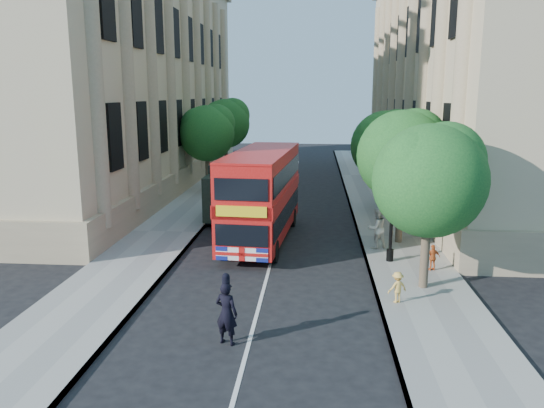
% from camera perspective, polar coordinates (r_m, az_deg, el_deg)
% --- Properties ---
extents(ground, '(120.00, 120.00, 0.00)m').
position_cam_1_polar(ground, '(17.27, -1.77, -12.20)').
color(ground, black).
rests_on(ground, ground).
extents(pavement_right, '(3.50, 80.00, 0.12)m').
position_cam_1_polar(pavement_right, '(26.89, 13.00, -3.51)').
color(pavement_right, gray).
rests_on(pavement_right, ground).
extents(pavement_left, '(3.50, 80.00, 0.12)m').
position_cam_1_polar(pavement_left, '(27.65, -11.33, -3.01)').
color(pavement_left, gray).
rests_on(pavement_left, ground).
extents(building_right, '(12.00, 38.00, 18.00)m').
position_cam_1_polar(building_right, '(41.49, 22.18, 13.70)').
color(building_right, tan).
rests_on(building_right, ground).
extents(building_left, '(12.00, 38.00, 18.00)m').
position_cam_1_polar(building_left, '(42.68, -17.26, 13.95)').
color(building_left, tan).
rests_on(building_left, ground).
extents(tree_right_near, '(4.00, 4.00, 6.08)m').
position_cam_1_polar(tree_right_near, '(19.33, 16.72, 3.05)').
color(tree_right_near, '#473828').
rests_on(tree_right_near, ground).
extents(tree_right_mid, '(4.20, 4.20, 6.37)m').
position_cam_1_polar(tree_right_mid, '(25.16, 13.97, 5.58)').
color(tree_right_mid, '#473828').
rests_on(tree_right_mid, ground).
extents(tree_right_far, '(4.00, 4.00, 6.15)m').
position_cam_1_polar(tree_right_far, '(31.08, 12.23, 6.54)').
color(tree_right_far, '#473828').
rests_on(tree_right_far, ground).
extents(tree_left_far, '(4.00, 4.00, 6.30)m').
position_cam_1_polar(tree_left_far, '(38.58, -6.97, 7.89)').
color(tree_left_far, '#473828').
rests_on(tree_left_far, ground).
extents(tree_left_back, '(4.20, 4.20, 6.65)m').
position_cam_1_polar(tree_left_back, '(46.42, -4.98, 8.91)').
color(tree_left_back, '#473828').
rests_on(tree_left_back, ground).
extents(lamp_post, '(0.32, 0.32, 5.16)m').
position_cam_1_polar(lamp_post, '(22.36, 12.81, -0.14)').
color(lamp_post, black).
rests_on(lamp_post, pavement_right).
extents(double_decker_bus, '(3.15, 9.43, 4.28)m').
position_cam_1_polar(double_decker_bus, '(25.29, -1.07, 1.20)').
color(double_decker_bus, '#B40F0C').
rests_on(double_decker_bus, ground).
extents(box_van, '(2.32, 5.55, 3.16)m').
position_cam_1_polar(box_van, '(30.20, -4.34, 1.33)').
color(box_van, black).
rests_on(box_van, ground).
extents(police_constable, '(0.79, 0.65, 1.86)m').
position_cam_1_polar(police_constable, '(15.36, -4.91, -11.62)').
color(police_constable, black).
rests_on(police_constable, ground).
extents(woman_pedestrian, '(1.13, 1.04, 1.87)m').
position_cam_1_polar(woman_pedestrian, '(24.46, 11.20, -2.55)').
color(woman_pedestrian, beige).
rests_on(woman_pedestrian, pavement_right).
extents(child_a, '(0.66, 0.41, 1.05)m').
position_cam_1_polar(child_a, '(22.06, 16.91, -5.52)').
color(child_a, orange).
rests_on(child_a, pavement_right).
extents(child_b, '(0.79, 0.64, 1.06)m').
position_cam_1_polar(child_b, '(18.48, 13.34, -8.70)').
color(child_b, '#F0BA52').
rests_on(child_b, pavement_right).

